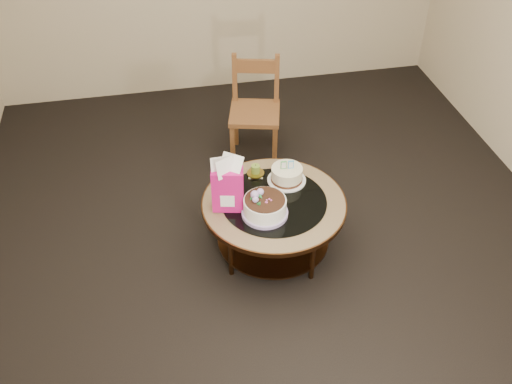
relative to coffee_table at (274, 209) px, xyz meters
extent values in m
plane|color=black|center=(0.00, 0.00, -0.38)|extent=(5.00, 5.00, 0.00)
cylinder|color=#532F17|center=(0.35, 0.20, -0.17)|extent=(0.04, 0.04, 0.42)
cylinder|color=#532F17|center=(-0.20, 0.35, -0.17)|extent=(0.04, 0.04, 0.42)
cylinder|color=#532F17|center=(-0.35, -0.20, -0.17)|extent=(0.04, 0.04, 0.42)
cylinder|color=#532F17|center=(0.20, -0.35, -0.17)|extent=(0.04, 0.04, 0.42)
cylinder|color=#532F17|center=(0.00, 0.00, -0.28)|extent=(0.82, 0.82, 0.02)
cylinder|color=#532F17|center=(0.00, 0.00, 0.05)|extent=(1.02, 1.02, 0.04)
cylinder|color=#90754F|center=(0.00, 0.00, 0.07)|extent=(1.00, 1.00, 0.01)
cylinder|color=black|center=(0.00, 0.00, 0.08)|extent=(0.74, 0.74, 0.01)
cylinder|color=#AF94D1|center=(-0.09, -0.12, 0.09)|extent=(0.32, 0.32, 0.02)
cylinder|color=white|center=(-0.09, -0.12, 0.14)|extent=(0.29, 0.29, 0.13)
cylinder|color=black|center=(-0.09, -0.12, 0.21)|extent=(0.27, 0.27, 0.01)
sphere|color=#AF94D1|center=(-0.16, -0.09, 0.23)|extent=(0.06, 0.06, 0.06)
sphere|color=#AF94D1|center=(-0.11, -0.06, 0.23)|extent=(0.05, 0.05, 0.05)
sphere|color=#AF94D1|center=(-0.16, -0.13, 0.23)|extent=(0.04, 0.04, 0.04)
cone|color=#1E7333|center=(-0.12, -0.10, 0.22)|extent=(0.04, 0.04, 0.03)
cone|color=#1E7333|center=(-0.18, -0.11, 0.22)|extent=(0.04, 0.04, 0.03)
cone|color=#1E7333|center=(-0.10, -0.05, 0.22)|extent=(0.04, 0.04, 0.03)
cone|color=#1E7333|center=(-0.14, -0.16, 0.22)|extent=(0.04, 0.04, 0.03)
cylinder|color=white|center=(0.14, 0.20, 0.09)|extent=(0.28, 0.28, 0.01)
cylinder|color=#432113|center=(0.14, 0.20, 0.10)|extent=(0.23, 0.23, 0.02)
cylinder|color=beige|center=(0.14, 0.20, 0.15)|extent=(0.23, 0.23, 0.08)
cube|color=#45A34F|center=(0.11, 0.20, 0.23)|extent=(0.04, 0.01, 0.06)
cube|color=white|center=(0.11, 0.20, 0.23)|extent=(0.03, 0.01, 0.05)
cube|color=#409DDC|center=(0.16, 0.20, 0.23)|extent=(0.04, 0.01, 0.06)
cube|color=white|center=(0.16, 0.20, 0.23)|extent=(0.03, 0.01, 0.05)
cube|color=#CE1376|center=(-0.32, -0.01, 0.24)|extent=(0.23, 0.16, 0.32)
cube|color=white|center=(-0.32, -0.01, 0.18)|extent=(0.12, 0.14, 0.10)
cube|color=#E3C45D|center=(-0.07, 0.31, 0.08)|extent=(0.12, 0.12, 0.01)
cylinder|color=gold|center=(-0.07, 0.31, 0.09)|extent=(0.13, 0.13, 0.01)
cylinder|color=olive|center=(-0.07, 0.31, 0.13)|extent=(0.06, 0.06, 0.06)
cylinder|color=black|center=(-0.07, 0.31, 0.17)|extent=(0.00, 0.00, 0.01)
cube|color=brown|center=(0.09, 1.16, 0.07)|extent=(0.51, 0.51, 0.04)
cube|color=brown|center=(-0.13, 1.03, -0.15)|extent=(0.05, 0.05, 0.45)
cube|color=brown|center=(0.22, 0.94, -0.15)|extent=(0.05, 0.05, 0.45)
cube|color=brown|center=(-0.04, 1.37, -0.15)|extent=(0.05, 0.05, 0.45)
cube|color=brown|center=(0.31, 1.29, -0.15)|extent=(0.05, 0.05, 0.45)
cube|color=brown|center=(-0.04, 1.37, 0.30)|extent=(0.05, 0.05, 0.46)
cube|color=brown|center=(0.31, 1.29, 0.30)|extent=(0.05, 0.05, 0.46)
cube|color=brown|center=(0.14, 1.33, 0.42)|extent=(0.36, 0.12, 0.12)
camera|label=1|loc=(-0.71, -2.93, 2.69)|focal=40.00mm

